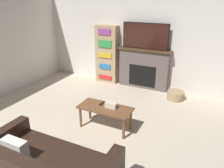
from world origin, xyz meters
TOP-DOWN VIEW (x-y plane):
  - wall_back at (0.00, 4.76)m, footprint 6.64×0.06m
  - fireplace at (0.28, 4.62)m, footprint 1.48×0.28m
  - tv at (0.28, 4.60)m, footprint 1.25×0.03m
  - coffee_table at (0.28, 2.30)m, footprint 1.05×0.47m
  - tissue_box at (0.38, 2.34)m, footprint 0.22×0.12m
  - remote_control at (0.15, 2.39)m, footprint 0.04×0.15m
  - bookshelf at (-0.86, 4.60)m, footprint 0.66×0.29m
  - storage_basket at (1.28, 4.22)m, footprint 0.43×0.43m

SIDE VIEW (x-z plane):
  - storage_basket at x=1.28m, z-range 0.00..0.21m
  - coffee_table at x=0.28m, z-range 0.16..0.62m
  - remote_control at x=0.15m, z-range 0.46..0.48m
  - tissue_box at x=0.38m, z-range 0.46..0.56m
  - fireplace at x=0.28m, z-range 0.00..1.12m
  - bookshelf at x=-0.86m, z-range 0.00..1.68m
  - wall_back at x=0.00m, z-range 0.00..2.70m
  - tv at x=0.28m, z-range 1.11..1.80m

